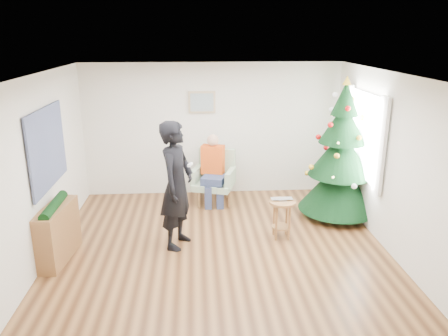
{
  "coord_description": "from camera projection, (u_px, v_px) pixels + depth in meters",
  "views": [
    {
      "loc": [
        -0.34,
        -5.91,
        3.14
      ],
      "look_at": [
        0.1,
        0.6,
        1.1
      ],
      "focal_mm": 35.0,
      "sensor_mm": 36.0,
      "label": 1
    }
  ],
  "objects": [
    {
      "name": "curtains",
      "position": [
        363.0,
        135.0,
        7.25
      ],
      "size": [
        0.05,
        1.75,
        1.5
      ],
      "color": "white",
      "rests_on": "wall_right"
    },
    {
      "name": "standing_man",
      "position": [
        177.0,
        185.0,
        6.46
      ],
      "size": [
        0.69,
        0.83,
        1.94
      ],
      "primitive_type": "imported",
      "rotation": [
        0.0,
        0.0,
        1.21
      ],
      "color": "black",
      "rests_on": "floor"
    },
    {
      "name": "stool",
      "position": [
        282.0,
        219.0,
        6.89
      ],
      "size": [
        0.41,
        0.41,
        0.62
      ],
      "rotation": [
        0.0,
        0.0,
        -0.34
      ],
      "color": "brown",
      "rests_on": "floor"
    },
    {
      "name": "window_panel",
      "position": [
        364.0,
        135.0,
        7.25
      ],
      "size": [
        0.04,
        1.3,
        1.4
      ],
      "primitive_type": "cube",
      "color": "white",
      "rests_on": "wall_right"
    },
    {
      "name": "wall_right",
      "position": [
        391.0,
        164.0,
        6.36
      ],
      "size": [
        0.0,
        5.0,
        5.0
      ],
      "primitive_type": "plane",
      "rotation": [
        1.57,
        0.0,
        -1.57
      ],
      "color": "silver",
      "rests_on": "floor"
    },
    {
      "name": "wall_left",
      "position": [
        40.0,
        171.0,
        6.04
      ],
      "size": [
        0.0,
        5.0,
        5.0
      ],
      "primitive_type": "plane",
      "rotation": [
        1.57,
        0.0,
        1.57
      ],
      "color": "silver",
      "rests_on": "floor"
    },
    {
      "name": "christmas_tree",
      "position": [
        341.0,
        156.0,
        7.49
      ],
      "size": [
        1.36,
        1.36,
        2.46
      ],
      "rotation": [
        0.0,
        0.0,
        0.19
      ],
      "color": "#3F2816",
      "rests_on": "floor"
    },
    {
      "name": "tapestry",
      "position": [
        48.0,
        148.0,
        6.25
      ],
      "size": [
        0.03,
        1.5,
        1.15
      ],
      "primitive_type": "cube",
      "color": "black",
      "rests_on": "wall_left"
    },
    {
      "name": "armchair",
      "position": [
        214.0,
        183.0,
        8.35
      ],
      "size": [
        0.89,
        0.87,
        1.0
      ],
      "rotation": [
        0.0,
        0.0,
        -0.3
      ],
      "color": "#94AF8D",
      "rests_on": "floor"
    },
    {
      "name": "wall_front",
      "position": [
        237.0,
        252.0,
        3.82
      ],
      "size": [
        5.0,
        0.0,
        5.0
      ],
      "primitive_type": "plane",
      "rotation": [
        -1.57,
        0.0,
        0.0
      ],
      "color": "silver",
      "rests_on": "floor"
    },
    {
      "name": "ceiling",
      "position": [
        220.0,
        74.0,
        5.81
      ],
      "size": [
        5.0,
        5.0,
        0.0
      ],
      "primitive_type": "plane",
      "rotation": [
        3.14,
        0.0,
        0.0
      ],
      "color": "white",
      "rests_on": "wall_back"
    },
    {
      "name": "laptop",
      "position": [
        282.0,
        200.0,
        6.79
      ],
      "size": [
        0.34,
        0.22,
        0.03
      ],
      "primitive_type": "imported",
      "rotation": [
        0.0,
        0.0,
        0.0
      ],
      "color": "silver",
      "rests_on": "stool"
    },
    {
      "name": "garland",
      "position": [
        54.0,
        206.0,
        6.08
      ],
      "size": [
        0.14,
        0.9,
        0.14
      ],
      "primitive_type": "cylinder",
      "rotation": [
        1.57,
        0.0,
        0.0
      ],
      "color": "black",
      "rests_on": "console"
    },
    {
      "name": "console",
      "position": [
        57.0,
        233.0,
        6.21
      ],
      "size": [
        0.41,
        1.03,
        0.8
      ],
      "primitive_type": "cube",
      "rotation": [
        0.0,
        0.0,
        -0.11
      ],
      "color": "brown",
      "rests_on": "floor"
    },
    {
      "name": "game_controller",
      "position": [
        190.0,
        165.0,
        6.35
      ],
      "size": [
        0.08,
        0.13,
        0.04
      ],
      "primitive_type": "cube",
      "rotation": [
        0.0,
        0.0,
        -0.36
      ],
      "color": "white",
      "rests_on": "standing_man"
    },
    {
      "name": "framed_picture",
      "position": [
        202.0,
        102.0,
        8.37
      ],
      "size": [
        0.52,
        0.05,
        0.42
      ],
      "color": "tan",
      "rests_on": "wall_back"
    },
    {
      "name": "seated_person",
      "position": [
        213.0,
        169.0,
        8.21
      ],
      "size": [
        0.51,
        0.67,
        1.31
      ],
      "rotation": [
        0.0,
        0.0,
        -0.3
      ],
      "color": "navy",
      "rests_on": "armchair"
    },
    {
      "name": "floor",
      "position": [
        220.0,
        249.0,
        6.59
      ],
      "size": [
        5.0,
        5.0,
        0.0
      ],
      "primitive_type": "plane",
      "color": "brown",
      "rests_on": "ground"
    },
    {
      "name": "wall_back",
      "position": [
        212.0,
        130.0,
        8.58
      ],
      "size": [
        5.0,
        0.0,
        5.0
      ],
      "primitive_type": "plane",
      "rotation": [
        1.57,
        0.0,
        0.0
      ],
      "color": "silver",
      "rests_on": "floor"
    }
  ]
}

